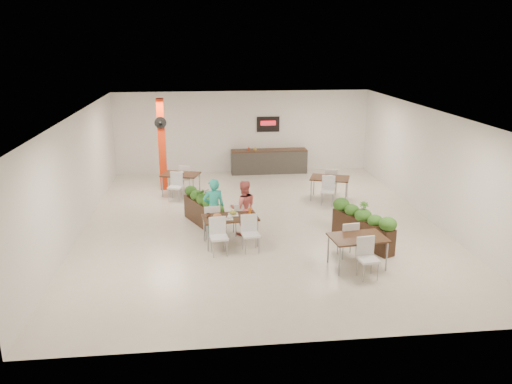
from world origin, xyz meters
TOP-DOWN VIEW (x-y plane):
  - ground at (0.00, 0.00)m, footprint 12.00×12.00m
  - room_shell at (0.00, 0.00)m, footprint 10.10×12.10m
  - red_column at (-3.00, 3.79)m, footprint 0.40×0.41m
  - service_counter at (1.00, 5.65)m, footprint 3.00×0.64m
  - main_table at (-0.96, -1.44)m, footprint 1.49×1.76m
  - diner_man at (-1.35, -0.78)m, footprint 0.62×0.45m
  - diner_woman at (-0.55, -0.78)m, footprint 0.80×0.66m
  - planter_left at (-1.62, -0.04)m, footprint 1.17×2.01m
  - planter_right at (2.45, -1.77)m, footprint 1.14×2.03m
  - side_table_a at (-2.37, 3.02)m, footprint 1.40×1.67m
  - side_table_b at (2.54, 2.02)m, footprint 1.46×1.67m
  - side_table_c at (1.90, -3.11)m, footprint 1.35×1.66m

SIDE VIEW (x-z plane):
  - ground at x=0.00m, z-range 0.00..0.00m
  - service_counter at x=1.00m, z-range -0.61..1.59m
  - planter_right at x=2.45m, z-range -0.05..1.09m
  - planter_left at x=-1.62m, z-range -0.03..1.10m
  - side_table_c at x=1.90m, z-range 0.17..1.09m
  - side_table_a at x=-2.37m, z-range 0.17..1.09m
  - side_table_b at x=2.54m, z-range 0.17..1.10m
  - main_table at x=-0.96m, z-range 0.17..1.10m
  - diner_woman at x=-0.55m, z-range 0.00..1.51m
  - diner_man at x=-1.35m, z-range 0.00..1.59m
  - red_column at x=-3.00m, z-range 0.04..3.24m
  - room_shell at x=0.00m, z-range 0.40..3.62m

